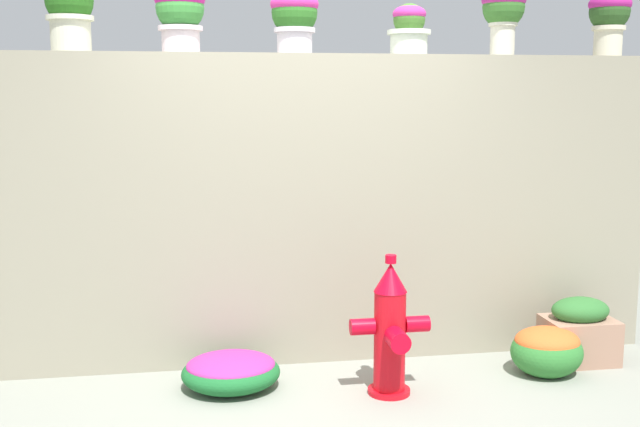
{
  "coord_description": "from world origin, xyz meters",
  "views": [
    {
      "loc": [
        -0.7,
        -4.17,
        1.82
      ],
      "look_at": [
        0.14,
        0.81,
        1.04
      ],
      "focal_mm": 42.94,
      "sensor_mm": 36.0,
      "label": 1
    }
  ],
  "objects_px": {
    "potted_plant_2": "(180,11)",
    "planter_box": "(579,331)",
    "flower_bush_right": "(547,349)",
    "potted_plant_5": "(503,10)",
    "fire_hydrant": "(390,331)",
    "potted_plant_4": "(409,28)",
    "potted_plant_1": "(69,7)",
    "flower_bush_left": "(231,370)",
    "potted_plant_3": "(295,15)",
    "potted_plant_6": "(609,15)"
  },
  "relations": [
    {
      "from": "potted_plant_2",
      "to": "fire_hydrant",
      "type": "height_order",
      "value": "potted_plant_2"
    },
    {
      "from": "fire_hydrant",
      "to": "potted_plant_3",
      "type": "bearing_deg",
      "value": 120.54
    },
    {
      "from": "flower_bush_left",
      "to": "potted_plant_3",
      "type": "bearing_deg",
      "value": 47.86
    },
    {
      "from": "potted_plant_1",
      "to": "potted_plant_3",
      "type": "relative_size",
      "value": 1.12
    },
    {
      "from": "potted_plant_5",
      "to": "fire_hydrant",
      "type": "height_order",
      "value": "potted_plant_5"
    },
    {
      "from": "potted_plant_2",
      "to": "potted_plant_4",
      "type": "relative_size",
      "value": 1.31
    },
    {
      "from": "flower_bush_left",
      "to": "flower_bush_right",
      "type": "distance_m",
      "value": 2.07
    },
    {
      "from": "potted_plant_4",
      "to": "potted_plant_6",
      "type": "height_order",
      "value": "potted_plant_6"
    },
    {
      "from": "potted_plant_6",
      "to": "fire_hydrant",
      "type": "bearing_deg",
      "value": -156.25
    },
    {
      "from": "flower_bush_left",
      "to": "flower_bush_right",
      "type": "relative_size",
      "value": 1.3
    },
    {
      "from": "potted_plant_3",
      "to": "planter_box",
      "type": "height_order",
      "value": "potted_plant_3"
    },
    {
      "from": "potted_plant_4",
      "to": "planter_box",
      "type": "bearing_deg",
      "value": -21.7
    },
    {
      "from": "potted_plant_2",
      "to": "flower_bush_left",
      "type": "xyz_separation_m",
      "value": [
        0.26,
        -0.58,
        -2.24
      ]
    },
    {
      "from": "flower_bush_right",
      "to": "potted_plant_5",
      "type": "bearing_deg",
      "value": 98.25
    },
    {
      "from": "potted_plant_3",
      "to": "potted_plant_6",
      "type": "distance_m",
      "value": 2.24
    },
    {
      "from": "potted_plant_4",
      "to": "potted_plant_6",
      "type": "xyz_separation_m",
      "value": [
        1.46,
        -0.01,
        0.11
      ]
    },
    {
      "from": "potted_plant_6",
      "to": "flower_bush_right",
      "type": "xyz_separation_m",
      "value": [
        -0.67,
        -0.62,
        -2.21
      ]
    },
    {
      "from": "flower_bush_right",
      "to": "flower_bush_left",
      "type": "bearing_deg",
      "value": 177.47
    },
    {
      "from": "flower_bush_left",
      "to": "flower_bush_right",
      "type": "bearing_deg",
      "value": -2.53
    },
    {
      "from": "potted_plant_2",
      "to": "potted_plant_3",
      "type": "xyz_separation_m",
      "value": [
        0.75,
        -0.04,
        -0.02
      ]
    },
    {
      "from": "potted_plant_1",
      "to": "fire_hydrant",
      "type": "relative_size",
      "value": 0.54
    },
    {
      "from": "potted_plant_3",
      "to": "potted_plant_5",
      "type": "relative_size",
      "value": 0.87
    },
    {
      "from": "flower_bush_right",
      "to": "planter_box",
      "type": "height_order",
      "value": "planter_box"
    },
    {
      "from": "potted_plant_1",
      "to": "potted_plant_4",
      "type": "xyz_separation_m",
      "value": [
        2.22,
        -0.03,
        -0.1
      ]
    },
    {
      "from": "potted_plant_1",
      "to": "fire_hydrant",
      "type": "height_order",
      "value": "potted_plant_1"
    },
    {
      "from": "potted_plant_2",
      "to": "potted_plant_5",
      "type": "xyz_separation_m",
      "value": [
        2.23,
        0.01,
        0.05
      ]
    },
    {
      "from": "fire_hydrant",
      "to": "flower_bush_left",
      "type": "relative_size",
      "value": 1.41
    },
    {
      "from": "potted_plant_6",
      "to": "flower_bush_right",
      "type": "height_order",
      "value": "potted_plant_6"
    },
    {
      "from": "potted_plant_3",
      "to": "flower_bush_right",
      "type": "xyz_separation_m",
      "value": [
        1.58,
        -0.63,
        -2.17
      ]
    },
    {
      "from": "potted_plant_4",
      "to": "flower_bush_left",
      "type": "bearing_deg",
      "value": -157.22
    },
    {
      "from": "potted_plant_1",
      "to": "potted_plant_6",
      "type": "height_order",
      "value": "potted_plant_1"
    },
    {
      "from": "potted_plant_1",
      "to": "potted_plant_2",
      "type": "xyz_separation_m",
      "value": [
        0.69,
        0.03,
        -0.01
      ]
    },
    {
      "from": "potted_plant_1",
      "to": "potted_plant_2",
      "type": "relative_size",
      "value": 1.05
    },
    {
      "from": "potted_plant_4",
      "to": "potted_plant_5",
      "type": "relative_size",
      "value": 0.71
    },
    {
      "from": "fire_hydrant",
      "to": "flower_bush_right",
      "type": "distance_m",
      "value": 1.14
    },
    {
      "from": "potted_plant_2",
      "to": "flower_bush_right",
      "type": "relative_size",
      "value": 0.94
    },
    {
      "from": "potted_plant_3",
      "to": "planter_box",
      "type": "bearing_deg",
      "value": -13.43
    },
    {
      "from": "potted_plant_1",
      "to": "potted_plant_4",
      "type": "distance_m",
      "value": 2.22
    },
    {
      "from": "potted_plant_4",
      "to": "flower_bush_left",
      "type": "relative_size",
      "value": 0.55
    },
    {
      "from": "potted_plant_5",
      "to": "fire_hydrant",
      "type": "distance_m",
      "value": 2.41
    },
    {
      "from": "potted_plant_4",
      "to": "potted_plant_3",
      "type": "bearing_deg",
      "value": 179.4
    },
    {
      "from": "potted_plant_1",
      "to": "potted_plant_6",
      "type": "distance_m",
      "value": 3.68
    },
    {
      "from": "potted_plant_2",
      "to": "potted_plant_6",
      "type": "height_order",
      "value": "potted_plant_6"
    },
    {
      "from": "potted_plant_5",
      "to": "potted_plant_1",
      "type": "bearing_deg",
      "value": -179.31
    },
    {
      "from": "potted_plant_2",
      "to": "fire_hydrant",
      "type": "relative_size",
      "value": 0.51
    },
    {
      "from": "potted_plant_2",
      "to": "planter_box",
      "type": "xyz_separation_m",
      "value": [
        2.65,
        -0.5,
        -2.14
      ]
    },
    {
      "from": "potted_plant_4",
      "to": "planter_box",
      "type": "xyz_separation_m",
      "value": [
        1.12,
        -0.45,
        -2.06
      ]
    },
    {
      "from": "potted_plant_3",
      "to": "potted_plant_4",
      "type": "xyz_separation_m",
      "value": [
        0.78,
        -0.01,
        -0.07
      ]
    },
    {
      "from": "potted_plant_3",
      "to": "potted_plant_1",
      "type": "bearing_deg",
      "value": 179.31
    },
    {
      "from": "potted_plant_1",
      "to": "fire_hydrant",
      "type": "distance_m",
      "value": 2.86
    }
  ]
}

